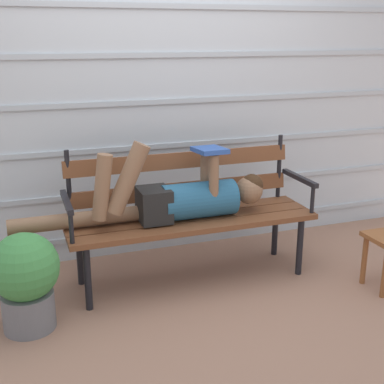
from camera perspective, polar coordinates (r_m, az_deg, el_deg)
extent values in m
plane|color=#936B56|center=(3.46, 1.05, -10.88)|extent=(12.00, 12.00, 0.00)
cube|color=#B2BCC6|center=(3.85, -3.12, 10.06)|extent=(4.44, 0.06, 2.31)
cube|color=#A3ADB7|center=(4.06, -2.75, -3.99)|extent=(4.44, 0.02, 0.04)
cube|color=#A3ADB7|center=(3.95, -2.82, 0.48)|extent=(4.44, 0.02, 0.04)
cube|color=#A3ADB7|center=(3.87, -2.89, 5.15)|extent=(4.44, 0.02, 0.04)
cube|color=#A3ADB7|center=(3.82, -2.96, 10.00)|extent=(4.44, 0.02, 0.04)
cube|color=#A3ADB7|center=(3.79, -3.04, 14.95)|extent=(4.44, 0.02, 0.04)
cube|color=#A3ADB7|center=(3.79, -3.13, 19.93)|extent=(4.44, 0.02, 0.04)
cube|color=brown|center=(3.31, 0.89, -4.02)|extent=(1.67, 0.14, 0.04)
cube|color=brown|center=(3.45, 0.00, -3.15)|extent=(1.67, 0.14, 0.04)
cube|color=brown|center=(3.58, -0.82, -2.34)|extent=(1.67, 0.14, 0.04)
cube|color=brown|center=(3.60, -1.20, 0.22)|extent=(1.60, 0.05, 0.11)
cube|color=brown|center=(3.55, -1.22, 3.53)|extent=(1.60, 0.05, 0.11)
cylinder|color=black|center=(3.42, -13.52, 0.68)|extent=(0.03, 0.03, 0.47)
cylinder|color=black|center=(3.87, 9.64, 2.83)|extent=(0.03, 0.03, 0.47)
cylinder|color=black|center=(3.22, -11.49, -9.41)|extent=(0.04, 0.04, 0.41)
cylinder|color=black|center=(3.68, 11.87, -5.96)|extent=(0.04, 0.04, 0.41)
cylinder|color=black|center=(3.54, -12.35, -6.91)|extent=(0.04, 0.04, 0.41)
cylinder|color=black|center=(3.96, 9.20, -4.08)|extent=(0.04, 0.04, 0.41)
cube|color=black|center=(3.21, -13.75, -1.08)|extent=(0.04, 0.44, 0.03)
cylinder|color=black|center=(3.07, -13.25, -3.84)|extent=(0.03, 0.03, 0.20)
cube|color=black|center=(3.71, 11.86, 1.52)|extent=(0.04, 0.44, 0.03)
cylinder|color=black|center=(3.60, 13.23, -0.75)|extent=(0.03, 0.03, 0.20)
cylinder|color=#23567A|center=(3.42, 0.75, -0.87)|extent=(0.50, 0.24, 0.24)
cube|color=black|center=(3.33, -4.23, -1.42)|extent=(0.20, 0.23, 0.22)
sphere|color=brown|center=(3.54, 6.34, 0.21)|extent=(0.19, 0.19, 0.19)
sphere|color=#382314|center=(3.54, 6.65, 0.75)|extent=(0.16, 0.16, 0.16)
cylinder|color=brown|center=(3.17, -7.12, 1.49)|extent=(0.29, 0.11, 0.46)
cylinder|color=brown|center=(3.15, -9.94, 0.51)|extent=(0.15, 0.09, 0.42)
cylinder|color=brown|center=(3.32, -12.73, -3.05)|extent=(0.83, 0.10, 0.10)
cylinder|color=brown|center=(3.32, 2.44, 1.46)|extent=(0.06, 0.06, 0.32)
cylinder|color=brown|center=(3.47, 1.46, 2.14)|extent=(0.06, 0.06, 0.32)
cube|color=#284C9E|center=(3.35, 1.97, 4.68)|extent=(0.19, 0.26, 0.05)
cylinder|color=brown|center=(3.67, 18.58, -7.12)|extent=(0.04, 0.04, 0.35)
cylinder|color=slate|center=(3.16, -17.65, -12.42)|extent=(0.29, 0.29, 0.22)
sphere|color=#3D8442|center=(3.04, -18.11, -7.92)|extent=(0.39, 0.39, 0.39)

